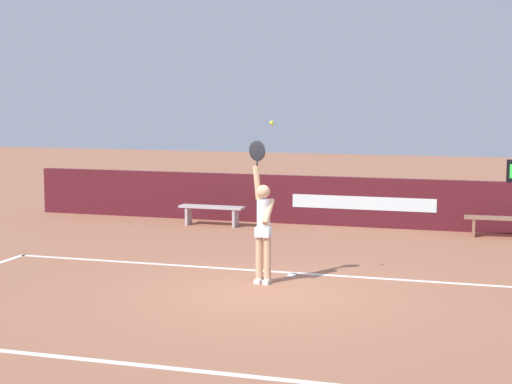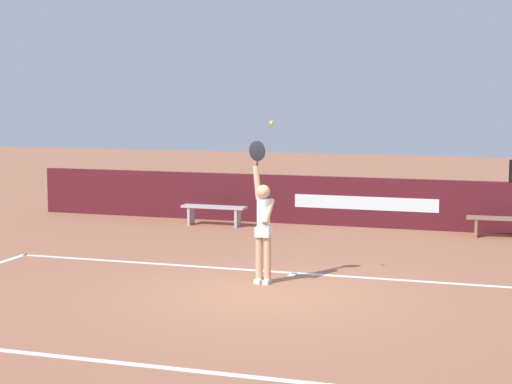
{
  "view_description": "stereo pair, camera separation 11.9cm",
  "coord_description": "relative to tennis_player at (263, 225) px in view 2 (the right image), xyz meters",
  "views": [
    {
      "loc": [
        3.58,
        -12.36,
        3.13
      ],
      "look_at": [
        -0.4,
        0.62,
        1.52
      ],
      "focal_mm": 58.86,
      "sensor_mm": 36.0,
      "label": 1
    },
    {
      "loc": [
        3.7,
        -12.32,
        3.13
      ],
      "look_at": [
        -0.4,
        0.62,
        1.52
      ],
      "focal_mm": 58.86,
      "sensor_mm": 36.0,
      "label": 2
    }
  ],
  "objects": [
    {
      "name": "courtside_bench_near",
      "position": [
        -2.88,
        5.4,
        -0.61
      ],
      "size": [
        1.56,
        0.38,
        0.47
      ],
      "color": "#B3AAAF",
      "rests_on": "ground"
    },
    {
      "name": "ground_plane",
      "position": [
        0.3,
        -0.68,
        -0.98
      ],
      "size": [
        60.0,
        60.0,
        0.0
      ],
      "primitive_type": "plane",
      "color": "#9E6247"
    },
    {
      "name": "courtside_bench_far",
      "position": [
        3.78,
        5.71,
        -0.62
      ],
      "size": [
        1.76,
        0.44,
        0.45
      ],
      "color": "#89644E",
      "rests_on": "ground"
    },
    {
      "name": "back_wall",
      "position": [
        0.3,
        6.32,
        -0.4
      ],
      "size": [
        16.32,
        0.2,
        1.15
      ],
      "color": "#4B141C",
      "rests_on": "ground"
    },
    {
      "name": "tennis_player",
      "position": [
        0.0,
        0.0,
        0.0
      ],
      "size": [
        0.43,
        0.42,
        2.37
      ],
      "color": "tan",
      "rests_on": "ground"
    },
    {
      "name": "tennis_ball",
      "position": [
        0.17,
        -0.09,
        1.67
      ],
      "size": [
        0.07,
        0.07,
        0.07
      ],
      "color": "#CAE134"
    },
    {
      "name": "court_lines",
      "position": [
        0.3,
        -1.76,
        -0.97
      ],
      "size": [
        11.0,
        5.48,
        0.0
      ],
      "color": "white",
      "rests_on": "ground"
    }
  ]
}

